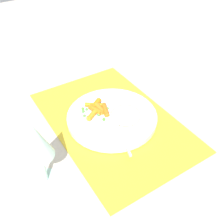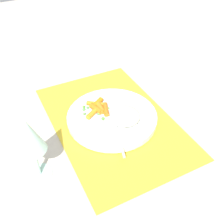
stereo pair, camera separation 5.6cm
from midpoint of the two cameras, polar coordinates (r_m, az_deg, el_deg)
name	(u,v)px [view 1 (the left image)]	position (r m, az deg, el deg)	size (l,w,h in m)	color
ground_plane	(112,121)	(0.76, -2.10, -2.01)	(2.40, 2.40, 0.00)	beige
placemat	(112,120)	(0.76, -2.10, -1.84)	(0.48, 0.32, 0.01)	gold
plate	(112,117)	(0.75, -2.12, -1.17)	(0.25, 0.25, 0.02)	white
rice_mound	(126,115)	(0.72, 0.77, -0.71)	(0.08, 0.08, 0.04)	beige
carrot_portion	(97,109)	(0.76, -5.27, 0.68)	(0.08, 0.08, 0.02)	orange
pea_scatter	(97,112)	(0.75, -5.36, -0.05)	(0.08, 0.08, 0.01)	#54B342
fork	(115,121)	(0.72, -1.52, -2.04)	(0.21, 0.07, 0.01)	#BCBCBC
wine_glass	(37,143)	(0.56, -18.62, -6.46)	(0.06, 0.06, 0.17)	#B2E0CC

